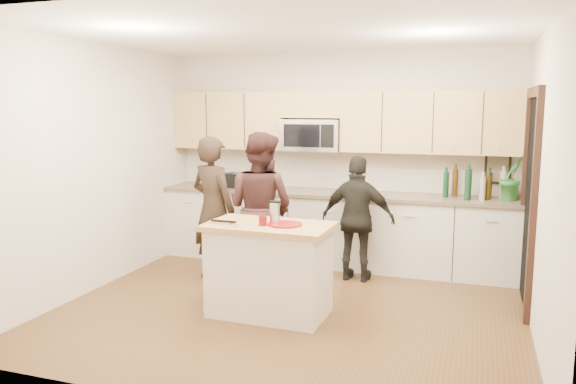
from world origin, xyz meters
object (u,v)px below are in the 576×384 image
(toaster, at_px, (231,180))
(woman_left, at_px, (213,209))
(woman_center, at_px, (260,208))
(woman_right, at_px, (358,219))
(island, at_px, (269,269))

(toaster, height_order, woman_left, woman_left)
(woman_left, bearing_deg, woman_center, -154.02)
(woman_center, height_order, woman_right, woman_center)
(toaster, distance_m, woman_left, 1.08)
(toaster, height_order, woman_right, woman_right)
(toaster, xyz_separation_m, woman_center, (0.79, -0.96, -0.17))
(island, bearing_deg, woman_left, 141.30)
(woman_center, distance_m, woman_right, 1.13)
(island, relative_size, woman_center, 0.70)
(toaster, bearing_deg, island, -56.59)
(island, bearing_deg, woman_center, 117.75)
(woman_center, bearing_deg, toaster, -36.76)
(toaster, distance_m, woman_center, 1.26)
(woman_left, xyz_separation_m, woman_center, (0.56, 0.07, 0.03))
(island, xyz_separation_m, toaster, (-1.25, 1.90, 0.58))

